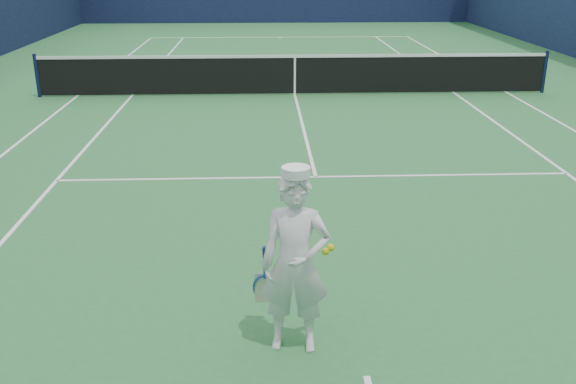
# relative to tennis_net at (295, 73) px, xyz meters

# --- Properties ---
(ground) EXTENTS (80.00, 80.00, 0.00)m
(ground) POSITION_rel_tennis_net_xyz_m (0.00, 0.00, -0.55)
(ground) COLOR #276633
(ground) RESTS_ON ground
(court_markings) EXTENTS (11.03, 23.83, 0.01)m
(court_markings) POSITION_rel_tennis_net_xyz_m (0.00, 0.00, -0.55)
(court_markings) COLOR white
(court_markings) RESTS_ON ground
(windscreen_fence) EXTENTS (20.12, 36.12, 4.00)m
(windscreen_fence) POSITION_rel_tennis_net_xyz_m (0.00, 0.00, 1.45)
(windscreen_fence) COLOR #0E1536
(windscreen_fence) RESTS_ON ground
(tennis_net) EXTENTS (12.88, 0.09, 1.07)m
(tennis_net) POSITION_rel_tennis_net_xyz_m (0.00, 0.00, 0.00)
(tennis_net) COLOR #141E4C
(tennis_net) RESTS_ON ground
(tennis_player) EXTENTS (0.76, 0.53, 1.73)m
(tennis_player) POSITION_rel_tennis_net_xyz_m (-0.58, -11.09, 0.29)
(tennis_player) COLOR white
(tennis_player) RESTS_ON ground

